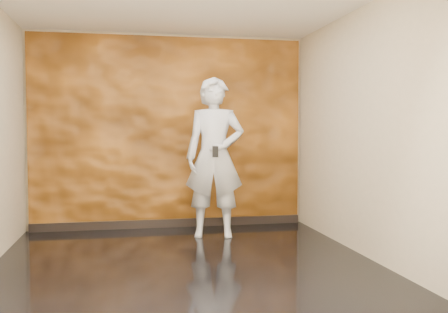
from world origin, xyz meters
The scene contains 5 objects.
room centered at (0.00, 0.00, 1.40)m, with size 4.02×4.02×2.81m.
feature_wall centered at (0.00, 1.96, 1.38)m, with size 3.90×0.06×2.75m, color #BE6F20.
baseboard centered at (0.00, 1.92, 0.06)m, with size 3.90×0.04×0.12m, color black.
man centered at (0.53, 1.20, 1.05)m, with size 0.77×0.50×2.11m, color #ACB1BC.
phone centered at (0.49, 0.91, 1.14)m, with size 0.08×0.02×0.14m, color black.
Camera 1 is at (-0.61, -5.29, 1.41)m, focal length 40.00 mm.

